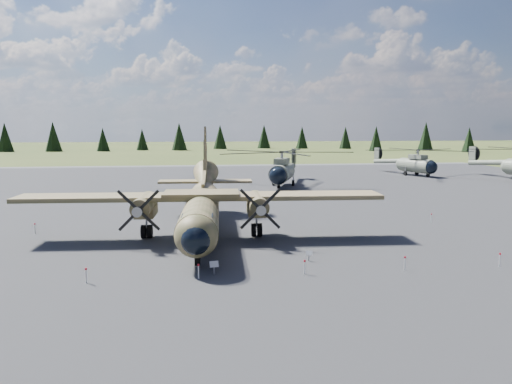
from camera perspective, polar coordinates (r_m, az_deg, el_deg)
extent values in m
plane|color=#4B5124|center=(41.51, -1.42, -4.16)|extent=(500.00, 500.00, 0.00)
cube|color=#55565A|center=(51.30, -2.65, -1.93)|extent=(120.00, 120.00, 0.04)
cylinder|color=#414425|center=(37.12, -6.26, -2.24)|extent=(3.62, 16.81, 2.59)
sphere|color=#414425|center=(28.94, -6.85, -5.02)|extent=(2.69, 2.69, 2.54)
sphere|color=black|center=(28.45, -6.89, -5.33)|extent=(1.98, 1.98, 1.87)
cube|color=black|center=(30.25, -6.74, -3.12)|extent=(1.94, 1.59, 0.51)
cone|color=#414425|center=(47.81, -5.81, 1.11)|extent=(2.93, 6.51, 3.90)
cube|color=#A5A9AB|center=(38.22, -6.19, -3.59)|extent=(2.10, 5.66, 0.46)
cube|color=#2D381D|center=(37.42, -6.26, -0.52)|extent=(27.02, 4.80, 0.32)
cube|color=#414425|center=(37.39, -6.26, -0.21)|extent=(5.76, 3.67, 0.32)
cylinder|color=#414425|center=(37.60, -12.63, -1.40)|extent=(1.68, 4.90, 1.39)
cube|color=#414425|center=(38.42, -12.44, -2.12)|extent=(1.58, 3.23, 0.74)
cone|color=gray|center=(34.66, -13.35, -2.16)|extent=(0.75, 0.88, 0.70)
cylinder|color=black|center=(38.71, -12.38, -4.42)|extent=(0.88, 1.07, 1.02)
cylinder|color=#414425|center=(37.29, 0.15, -1.29)|extent=(1.68, 4.90, 1.39)
cube|color=#414425|center=(38.12, 0.07, -2.02)|extent=(1.58, 3.23, 0.74)
cone|color=gray|center=(34.33, 0.54, -2.05)|extent=(0.75, 0.88, 0.70)
cylinder|color=black|center=(38.41, 0.07, -4.33)|extent=(0.88, 1.07, 1.02)
cube|color=#414425|center=(44.25, -5.95, 1.32)|extent=(0.69, 7.00, 1.56)
cube|color=#2D381D|center=(48.27, -5.80, 1.22)|extent=(9.01, 2.58, 0.20)
cylinder|color=gray|center=(30.23, -6.72, -6.32)|extent=(0.14, 0.14, 0.83)
cylinder|color=black|center=(30.40, -6.70, -7.55)|extent=(0.38, 0.88, 0.87)
cylinder|color=slate|center=(70.14, 3.01, 2.19)|extent=(4.97, 8.02, 2.63)
sphere|color=black|center=(66.42, 2.53, 1.86)|extent=(3.08, 3.08, 2.42)
sphere|color=slate|center=(73.88, 3.44, 2.46)|extent=(3.08, 3.08, 2.42)
cube|color=slate|center=(69.59, 2.97, 3.54)|extent=(2.79, 3.77, 0.79)
cylinder|color=gray|center=(69.54, 2.97, 4.19)|extent=(0.48, 0.48, 1.05)
cylinder|color=slate|center=(77.74, 3.85, 2.97)|extent=(3.78, 8.78, 1.51)
cube|color=slate|center=(81.56, 4.23, 4.10)|extent=(0.70, 1.47, 2.53)
cylinder|color=black|center=(81.51, 4.48, 4.10)|extent=(0.96, 2.60, 2.74)
cylinder|color=black|center=(67.20, 2.60, 0.66)|extent=(0.51, 0.77, 0.72)
cylinder|color=black|center=(71.75, 2.03, 1.09)|extent=(0.57, 0.90, 0.84)
cylinder|color=gray|center=(71.70, 2.03, 1.53)|extent=(0.19, 0.19, 1.53)
cylinder|color=black|center=(71.35, 4.28, 1.04)|extent=(0.57, 0.90, 0.84)
cylinder|color=gray|center=(71.29, 4.28, 1.48)|extent=(0.19, 0.19, 1.53)
cylinder|color=slate|center=(90.08, 17.82, 2.89)|extent=(4.32, 7.28, 2.39)
sphere|color=black|center=(87.59, 19.34, 2.68)|extent=(2.75, 2.75, 2.20)
sphere|color=slate|center=(92.63, 16.38, 3.06)|extent=(2.75, 2.75, 2.20)
cube|color=slate|center=(89.70, 18.02, 3.85)|extent=(2.46, 3.40, 0.72)
cylinder|color=gray|center=(89.66, 18.04, 4.30)|extent=(0.43, 0.43, 0.96)
cylinder|color=slate|center=(95.32, 14.97, 3.43)|extent=(3.18, 8.03, 1.37)
cube|color=slate|center=(98.02, 13.65, 4.28)|extent=(0.60, 1.34, 2.29)
cylinder|color=black|center=(98.23, 13.80, 4.28)|extent=(0.79, 2.39, 2.48)
cylinder|color=black|center=(88.11, 19.05, 1.84)|extent=(0.45, 0.70, 0.65)
cylinder|color=black|center=(90.17, 16.69, 2.06)|extent=(0.50, 0.82, 0.76)
cylinder|color=gray|center=(90.13, 16.70, 2.38)|extent=(0.17, 0.17, 1.39)
cylinder|color=black|center=(91.90, 17.89, 2.11)|extent=(0.50, 0.82, 0.76)
cylinder|color=gray|center=(91.86, 17.91, 2.42)|extent=(0.17, 0.17, 1.39)
sphere|color=slate|center=(91.55, 26.92, 2.63)|extent=(2.93, 2.93, 2.43)
cylinder|color=slate|center=(94.21, 25.15, 3.07)|extent=(2.96, 8.98, 1.51)
cube|color=slate|center=(96.91, 23.50, 4.04)|extent=(0.57, 1.49, 2.53)
cylinder|color=black|center=(97.17, 23.66, 4.04)|extent=(0.70, 2.69, 2.75)
cube|color=gray|center=(28.83, -4.82, -8.77)|extent=(0.10, 0.10, 0.63)
cube|color=silver|center=(28.69, -4.82, -8.22)|extent=(0.53, 0.29, 0.35)
cube|color=gray|center=(31.66, 6.06, -7.39)|extent=(0.10, 0.10, 0.54)
cube|color=silver|center=(31.55, 6.08, -6.95)|extent=(0.47, 0.32, 0.30)
cylinder|color=silver|center=(28.62, -18.84, -9.09)|extent=(0.07, 0.07, 0.80)
cylinder|color=#B1121E|center=(28.51, -18.87, -8.32)|extent=(0.12, 0.12, 0.10)
cylinder|color=silver|center=(28.07, -6.58, -9.05)|extent=(0.07, 0.07, 0.80)
cylinder|color=#B1121E|center=(27.96, -6.60, -8.27)|extent=(0.12, 0.12, 0.10)
cylinder|color=silver|center=(28.80, 5.58, -8.61)|extent=(0.07, 0.07, 0.80)
cylinder|color=#B1121E|center=(28.69, 5.59, -7.84)|extent=(0.12, 0.12, 0.10)
cylinder|color=silver|center=(30.70, 16.65, -7.88)|extent=(0.07, 0.07, 0.80)
cylinder|color=#B1121E|center=(30.60, 16.68, -7.16)|extent=(0.12, 0.12, 0.10)
cylinder|color=silver|center=(33.58, 26.09, -7.02)|extent=(0.07, 0.07, 0.80)
cylinder|color=#B1121E|center=(33.49, 26.13, -6.36)|extent=(0.12, 0.12, 0.10)
cylinder|color=silver|center=(58.14, -19.11, -0.83)|extent=(0.07, 0.07, 0.80)
cylinder|color=#B1121E|center=(58.09, -19.12, -0.44)|extent=(0.12, 0.12, 0.10)
cylinder|color=silver|center=(57.09, -11.21, -0.71)|extent=(0.07, 0.07, 0.80)
cylinder|color=#B1121E|center=(57.04, -11.22, -0.31)|extent=(0.12, 0.12, 0.10)
cylinder|color=silver|center=(57.15, -3.18, -0.57)|extent=(0.07, 0.07, 0.80)
cylinder|color=#B1121E|center=(57.10, -3.19, -0.17)|extent=(0.12, 0.12, 0.10)
cylinder|color=silver|center=(58.32, 4.68, -0.42)|extent=(0.07, 0.07, 0.80)
cylinder|color=#B1121E|center=(58.27, 4.68, -0.03)|extent=(0.12, 0.12, 0.10)
cylinder|color=silver|center=(60.53, 12.09, -0.27)|extent=(0.07, 0.07, 0.80)
cylinder|color=#B1121E|center=(60.48, 12.10, 0.11)|extent=(0.12, 0.12, 0.10)
cylinder|color=silver|center=(42.93, -23.94, -3.88)|extent=(0.07, 0.07, 0.80)
cylinder|color=#B1121E|center=(42.85, -23.97, -3.35)|extent=(0.12, 0.12, 0.10)
cylinder|color=silver|center=(46.21, 19.39, -2.89)|extent=(0.07, 0.07, 0.80)
cylinder|color=#B1121E|center=(46.14, 19.41, -2.40)|extent=(0.12, 0.12, 0.10)
cone|color=black|center=(183.39, 23.16, 5.54)|extent=(4.68, 4.68, 8.36)
cone|color=black|center=(194.65, 18.82, 6.09)|extent=(5.74, 5.74, 10.25)
cone|color=black|center=(181.83, 13.55, 5.98)|extent=(4.91, 4.91, 8.76)
cone|color=black|center=(198.36, 10.18, 6.15)|extent=(4.82, 4.82, 8.61)
cone|color=black|center=(197.45, 5.27, 6.25)|extent=(4.87, 4.87, 8.70)
cone|color=black|center=(199.28, 0.92, 6.38)|extent=(5.23, 5.23, 9.34)
cone|color=black|center=(193.49, -4.13, 6.32)|extent=(5.21, 5.21, 9.30)
cone|color=black|center=(183.71, -8.76, 6.30)|extent=(5.57, 5.57, 9.94)
cone|color=black|center=(186.74, -12.88, 5.88)|extent=(4.34, 4.34, 7.75)
cone|color=black|center=(182.00, -17.10, 5.77)|extent=(4.56, 4.56, 8.15)
cone|color=black|center=(186.63, -22.17, 5.90)|extent=(5.75, 5.75, 10.26)
cone|color=black|center=(190.62, -26.76, 5.63)|extent=(5.56, 5.56, 9.93)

